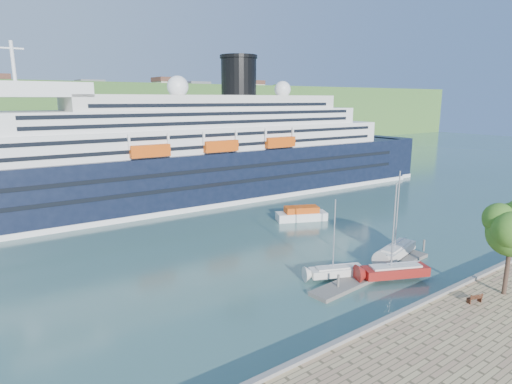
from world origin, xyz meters
name	(u,v)px	position (x,y,z in m)	size (l,w,h in m)	color
ground	(433,307)	(0.00, 0.00, 0.00)	(400.00, 400.00, 0.00)	#325952
far_hillside	(60,118)	(0.00, 145.00, 12.00)	(400.00, 50.00, 24.00)	#2F5D25
quay_coping	(436,296)	(0.00, -0.20, 1.15)	(220.00, 0.50, 0.30)	slate
cruise_ship	(179,128)	(0.39, 51.34, 13.42)	(119.52, 17.40, 26.84)	black
park_bench	(474,298)	(1.84, -2.73, 1.46)	(1.43, 0.59, 0.92)	#4B2615
promenade_tree	(510,244)	(5.79, -3.47, 5.81)	(5.80, 5.80, 9.61)	#326A1C
floating_pontoon	(374,272)	(1.71, 7.97, 0.21)	(18.62, 2.28, 0.41)	#68655D
sailboat_white_near	(338,242)	(-2.49, 9.60, 4.12)	(6.38, 1.77, 8.24)	silver
sailboat_red	(398,235)	(2.16, 5.72, 4.97)	(7.69, 2.14, 9.94)	maroon
sailboat_white_far	(399,218)	(7.47, 9.45, 5.09)	(7.89, 2.19, 10.19)	silver
tender_launch	(301,213)	(9.66, 28.52, 1.09)	(7.91, 2.71, 2.19)	#CF480C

